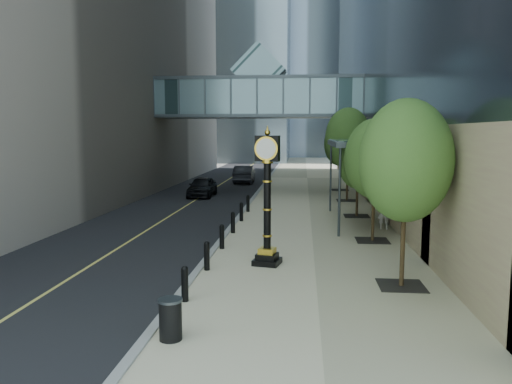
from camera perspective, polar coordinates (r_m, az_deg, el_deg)
ground at (r=13.14m, az=2.74°, el=-14.39°), size 320.00×320.00×0.00m
road at (r=52.99m, az=-2.81°, el=1.65°), size 8.00×180.00×0.02m
sidewalk at (r=52.45m, az=5.87°, el=1.60°), size 8.00×180.00×0.06m
curb at (r=52.57m, az=1.51°, el=1.65°), size 0.25×180.00×0.07m
distant_tower_c at (r=135.28m, az=2.65°, el=18.62°), size 22.00×22.00×65.00m
skywalk at (r=40.50m, az=0.37°, el=10.99°), size 17.00×4.20×5.80m
entrance_canopy at (r=26.41m, az=11.83°, el=5.45°), size 3.00×8.00×4.38m
bollard_row at (r=21.90m, az=-3.24°, el=-4.37°), size 0.20×16.20×0.90m
street_trees at (r=29.11m, az=11.46°, el=4.99°), size 3.12×28.75×6.40m
street_clock at (r=17.63m, az=1.29°, el=-1.72°), size 1.07×1.07×4.79m
trash_bin at (r=11.84m, az=-9.75°, el=-14.28°), size 0.68×0.68×0.90m
pedestrian at (r=25.05m, az=14.42°, el=-2.26°), size 0.68×0.52×1.67m
car_near at (r=37.34m, az=-6.16°, el=0.63°), size 1.79×4.39×1.49m
car_far at (r=47.34m, az=-1.34°, el=2.05°), size 1.87×5.01×1.64m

